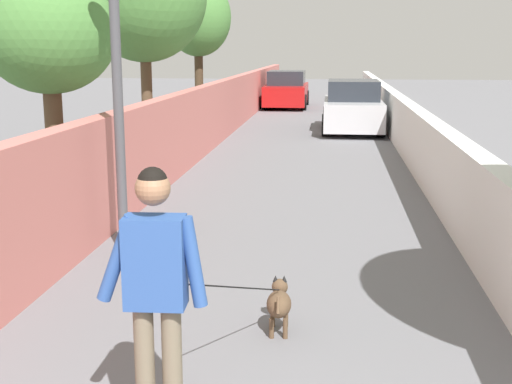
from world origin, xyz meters
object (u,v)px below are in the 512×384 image
tree_left_distant (48,35)px  car_near (353,108)px  person_skateboarder (156,278)px  tree_left_far (198,19)px  dog (279,302)px  car_far (287,90)px  lamp_post (114,3)px

tree_left_distant → car_near: bearing=-21.4°
person_skateboarder → tree_left_far: bearing=10.2°
tree_left_distant → person_skateboarder: size_ratio=2.09×
dog → car_near: (15.04, -1.06, 0.44)m
dog → person_skateboarder: bearing=159.5°
dog → tree_left_distant: bearing=44.9°
tree_left_far → person_skateboarder: (-16.69, -3.00, -2.27)m
person_skateboarder → dog: person_skateboarder is taller
car_near → car_far: same height
lamp_post → car_far: (21.10, -0.60, -2.29)m
lamp_post → person_skateboarder: lamp_post is taller
person_skateboarder → car_near: 16.85m
tree_left_far → car_near: tree_left_far is taller
tree_left_far → tree_left_distant: tree_left_far is taller
lamp_post → car_near: bearing=-13.8°
tree_left_distant → dog: size_ratio=1.76×
car_near → car_far: 8.63m
dog → car_near: size_ratio=0.49×
tree_left_far → lamp_post: bearing=-173.1°
tree_left_far → dog: 15.71m
tree_left_distant → dog: tree_left_distant is taller
tree_left_distant → car_near: size_ratio=0.86×
dog → tree_left_far: bearing=13.7°
lamp_post → dog: 4.07m
tree_left_distant → tree_left_far: bearing=0.9°
person_skateboarder → dog: (1.72, -0.64, -0.81)m
car_near → car_far: size_ratio=0.98×
person_skateboarder → car_far: person_skateboarder is taller
dog → car_far: size_ratio=0.48×
person_skateboarder → dog: size_ratio=0.84×
car_far → dog: bearing=-176.3°
person_skateboarder → car_far: (25.00, 0.85, -0.37)m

